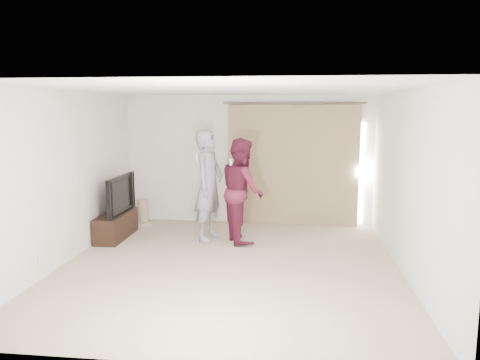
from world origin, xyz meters
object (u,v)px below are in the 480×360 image
object	(u,v)px
tv_console	(116,225)
person_woman	(242,190)
tv	(115,194)
person_man	(209,185)

from	to	relation	value
tv_console	person_woman	world-z (taller)	person_woman
tv	tv_console	bearing A→B (deg)	0.00
tv_console	person_woman	distance (m)	2.40
person_man	tv	bearing A→B (deg)	-175.54
person_woman	tv	bearing A→B (deg)	-178.29
person_man	person_woman	bearing A→B (deg)	-6.04
person_man	person_woman	world-z (taller)	person_man
tv	person_woman	world-z (taller)	person_woman
person_man	person_woman	size ratio (longest dim) A/B	1.07
tv_console	person_man	xyz separation A→B (m)	(1.69, 0.13, 0.75)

